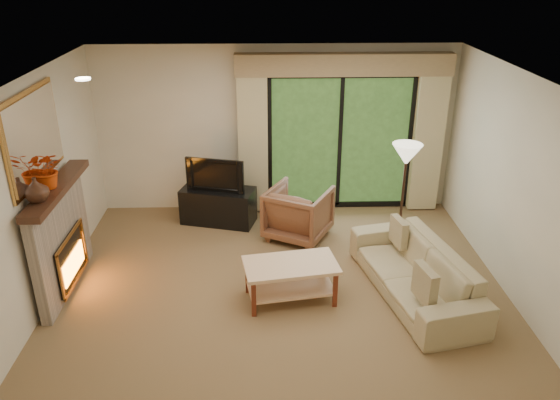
{
  "coord_description": "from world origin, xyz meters",
  "views": [
    {
      "loc": [
        -0.18,
        -5.64,
        3.79
      ],
      "look_at": [
        0.0,
        0.3,
        1.1
      ],
      "focal_mm": 35.0,
      "sensor_mm": 36.0,
      "label": 1
    }
  ],
  "objects_px": {
    "sofa": "(415,271)",
    "coffee_table": "(291,281)",
    "armchair": "(298,213)",
    "media_console": "(218,206)"
  },
  "relations": [
    {
      "from": "sofa",
      "to": "coffee_table",
      "type": "relative_size",
      "value": 1.97
    },
    {
      "from": "armchair",
      "to": "coffee_table",
      "type": "relative_size",
      "value": 0.77
    },
    {
      "from": "media_console",
      "to": "coffee_table",
      "type": "height_order",
      "value": "media_console"
    },
    {
      "from": "armchair",
      "to": "sofa",
      "type": "height_order",
      "value": "armchair"
    },
    {
      "from": "armchair",
      "to": "sofa",
      "type": "distance_m",
      "value": 2.0
    },
    {
      "from": "media_console",
      "to": "sofa",
      "type": "bearing_deg",
      "value": -24.24
    },
    {
      "from": "coffee_table",
      "to": "armchair",
      "type": "bearing_deg",
      "value": 73.64
    },
    {
      "from": "media_console",
      "to": "armchair",
      "type": "bearing_deg",
      "value": -8.62
    },
    {
      "from": "media_console",
      "to": "armchair",
      "type": "relative_size",
      "value": 1.3
    },
    {
      "from": "armchair",
      "to": "coffee_table",
      "type": "distance_m",
      "value": 1.6
    }
  ]
}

